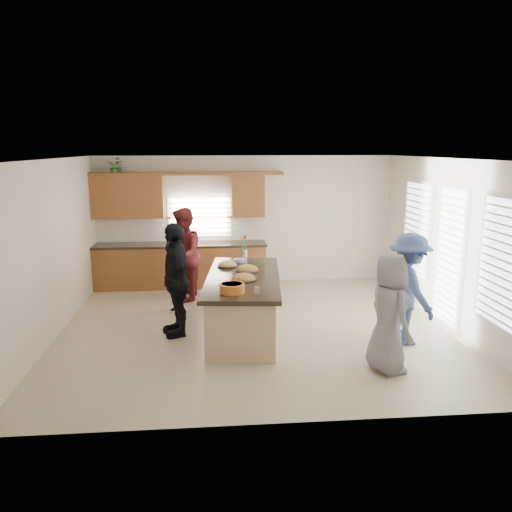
{
  "coord_description": "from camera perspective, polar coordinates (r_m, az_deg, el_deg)",
  "views": [
    {
      "loc": [
        -0.75,
        -7.93,
        2.98
      ],
      "look_at": [
        0.01,
        0.39,
        1.15
      ],
      "focal_mm": 35.0,
      "sensor_mm": 36.0,
      "label": 1
    }
  ],
  "objects": [
    {
      "name": "platter_back",
      "position": [
        8.66,
        -3.28,
        -1.04
      ],
      "size": [
        0.36,
        0.36,
        0.14
      ],
      "color": "black",
      "rests_on": "island"
    },
    {
      "name": "woman_left_mid",
      "position": [
        9.84,
        -8.34,
        0.13
      ],
      "size": [
        0.74,
        0.93,
        1.84
      ],
      "primitive_type": "imported",
      "rotation": [
        0.0,
        0.0,
        -1.63
      ],
      "color": "maroon",
      "rests_on": "ground"
    },
    {
      "name": "woman_left_front",
      "position": [
        8.05,
        -9.18,
        -2.67
      ],
      "size": [
        0.74,
        1.16,
        1.83
      ],
      "primitive_type": "imported",
      "rotation": [
        0.0,
        0.0,
        -1.28
      ],
      "color": "black",
      "rests_on": "ground"
    },
    {
      "name": "potted_plant",
      "position": [
        10.93,
        -15.66,
        9.85
      ],
      "size": [
        0.42,
        0.39,
        0.37
      ],
      "primitive_type": "imported",
      "rotation": [
        0.0,
        0.0,
        -0.36
      ],
      "color": "#2D712E",
      "rests_on": "back_cabinetry"
    },
    {
      "name": "back_cabinetry",
      "position": [
        10.89,
        -8.87,
        1.26
      ],
      "size": [
        4.08,
        0.66,
        2.46
      ],
      "color": "brown",
      "rests_on": "ground"
    },
    {
      "name": "right_wall_glazing",
      "position": [
        8.9,
        21.4,
        0.88
      ],
      "size": [
        0.06,
        4.0,
        2.25
      ],
      "color": "white",
      "rests_on": "ground"
    },
    {
      "name": "flower_vase",
      "position": [
        9.19,
        -1.35,
        1.14
      ],
      "size": [
        0.14,
        0.14,
        0.44
      ],
      "color": "silver",
      "rests_on": "island"
    },
    {
      "name": "woman_right_back",
      "position": [
        7.97,
        17.04,
        -3.63
      ],
      "size": [
        0.85,
        1.22,
        1.72
      ],
      "primitive_type": "imported",
      "rotation": [
        0.0,
        0.0,
        1.77
      ],
      "color": "#394E7D",
      "rests_on": "ground"
    },
    {
      "name": "platter_mid",
      "position": [
        8.33,
        -0.96,
        -1.57
      ],
      "size": [
        0.39,
        0.39,
        0.16
      ],
      "color": "black",
      "rests_on": "island"
    },
    {
      "name": "floor",
      "position": [
        8.51,
        0.2,
        -8.16
      ],
      "size": [
        6.5,
        6.5,
        0.0
      ],
      "primitive_type": "plane",
      "color": "#BBAB8B",
      "rests_on": "ground"
    },
    {
      "name": "platter_front",
      "position": [
        7.77,
        -1.44,
        -2.59
      ],
      "size": [
        0.41,
        0.41,
        0.17
      ],
      "color": "black",
      "rests_on": "island"
    },
    {
      "name": "plate_stack",
      "position": [
        9.04,
        -1.93,
        -0.49
      ],
      "size": [
        0.21,
        0.21,
        0.05
      ],
      "primitive_type": "cylinder",
      "color": "#AC8CCC",
      "rests_on": "island"
    },
    {
      "name": "woman_left_back",
      "position": [
        9.14,
        -9.02,
        -1.68
      ],
      "size": [
        0.59,
        0.68,
        1.58
      ],
      "primitive_type": "imported",
      "rotation": [
        0.0,
        0.0,
        -1.12
      ],
      "color": "black",
      "rests_on": "ground"
    },
    {
      "name": "clear_cup",
      "position": [
        7.06,
        0.09,
        -3.92
      ],
      "size": [
        0.08,
        0.08,
        0.1
      ],
      "primitive_type": "cylinder",
      "color": "white",
      "rests_on": "island"
    },
    {
      "name": "salad_bowl",
      "position": [
        7.12,
        -2.75,
        -3.63
      ],
      "size": [
        0.36,
        0.36,
        0.13
      ],
      "color": "orange",
      "rests_on": "island"
    },
    {
      "name": "room_shell",
      "position": [
        8.04,
        0.21,
        4.63
      ],
      "size": [
        6.52,
        6.02,
        2.81
      ],
      "color": "silver",
      "rests_on": "ground"
    },
    {
      "name": "woman_right_front",
      "position": [
        6.9,
        14.98,
        -6.39
      ],
      "size": [
        0.68,
        0.89,
        1.63
      ],
      "primitive_type": "imported",
      "rotation": [
        0.0,
        0.0,
        1.79
      ],
      "color": "slate",
      "rests_on": "ground"
    },
    {
      "name": "island",
      "position": [
        8.17,
        -1.45,
        -5.67
      ],
      "size": [
        1.42,
        2.81,
        0.95
      ],
      "rotation": [
        0.0,
        0.0,
        -0.1
      ],
      "color": "tan",
      "rests_on": "ground"
    }
  ]
}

